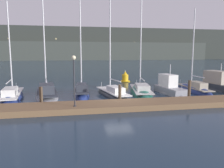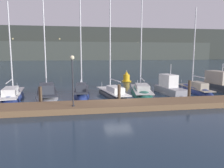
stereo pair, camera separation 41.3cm
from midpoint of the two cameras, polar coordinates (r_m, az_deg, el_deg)
The scene contains 16 objects.
ground_plane at distance 19.73m, azimuth 2.23°, elevation -4.81°, with size 400.00×400.00×0.00m, color #1E3347.
dock at distance 17.75m, azimuth 3.58°, elevation -5.54°, with size 35.58×2.80×0.45m, color brown.
mooring_pile_1 at distance 18.98m, azimuth -17.59°, elevation -3.13°, with size 0.28×0.28×1.67m, color #4C3D2D.
mooring_pile_2 at distance 19.20m, azimuth 2.48°, elevation -2.64°, with size 0.28×0.28×1.67m, color #4C3D2D.
mooring_pile_3 at distance 21.55m, azimuth 20.05°, elevation -1.63°, with size 0.28×0.28×1.90m, color #4C3D2D.
sailboat_berth_2 at distance 23.09m, azimuth -24.10°, elevation -3.36°, with size 2.82×8.24×10.02m.
sailboat_berth_3 at distance 23.04m, azimuth -16.15°, elevation -2.80°, with size 3.23×8.03×10.90m.
sailboat_berth_4 at distance 22.95m, azimuth -7.42°, elevation -2.72°, with size 1.99×6.91×11.00m.
sailboat_berth_5 at distance 22.55m, azimuth 0.62°, elevation -2.82°, with size 3.20×7.67×11.56m.
sailboat_berth_6 at distance 24.13m, azimuth 8.08°, elevation -2.26°, with size 3.53×8.37×12.75m.
motorboat_berth_7 at distance 24.69m, azimuth 15.37°, elevation -1.63°, with size 2.33×5.10×3.80m.
sailboat_berth_8 at distance 26.77m, azimuth 21.22°, elevation -1.69°, with size 1.74×7.28×10.22m.
motorboat_berth_9 at distance 29.05m, azimuth 27.04°, elevation -0.74°, with size 3.21×7.06×3.82m.
channel_buoy at distance 33.86m, azimuth 4.16°, elevation 1.65°, with size 1.45×1.45×1.73m.
dock_lamppost at distance 16.26m, azimuth -9.56°, elevation 3.02°, with size 0.32×0.32×3.78m.
hillside_backdrop at distance 149.86m, azimuth -7.23°, elevation 10.05°, with size 240.00×23.00×21.15m.
Camera 2 is at (-3.74, -18.86, 4.40)m, focal length 35.00 mm.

